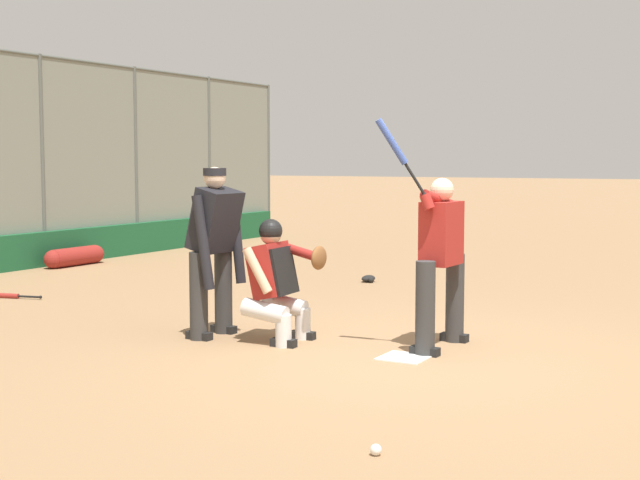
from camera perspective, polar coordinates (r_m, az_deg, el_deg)
ground_plane at (r=8.42m, az=5.41°, el=-7.53°), size 160.00×160.00×0.00m
home_plate_marker at (r=8.42m, az=5.42°, el=-7.49°), size 0.43×0.43×0.01m
batter_at_plate at (r=8.74m, az=7.71°, el=-1.02°), size 1.05×0.62×2.24m
catcher_behind_plate at (r=9.04m, az=-2.73°, el=-2.47°), size 0.67×0.78×1.25m
umpire_home at (r=9.30m, az=-6.78°, el=-0.37°), size 0.72×0.45×1.77m
spare_bat_near_backstop at (r=12.63m, az=-19.37°, el=-3.39°), size 0.26×0.79×0.07m
fielding_glove_on_dirt at (r=13.50m, az=3.14°, el=-2.49°), size 0.29×0.22×0.10m
baseball_loose at (r=5.73m, az=3.59°, el=-13.25°), size 0.07×0.07×0.07m
equipment_bag_dugout_side at (r=16.10m, az=-15.43°, el=-1.03°), size 1.32×0.32×0.32m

